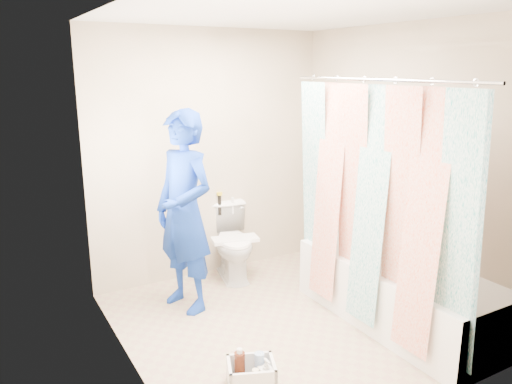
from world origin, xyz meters
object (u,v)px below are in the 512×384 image
toilet (232,241)px  plumber (184,212)px  bathtub (397,291)px  cleaning_caddy (253,376)px

toilet → plumber: 0.90m
bathtub → toilet: (-0.73, 1.51, 0.09)m
toilet → cleaning_caddy: bearing=-100.1°
toilet → plumber: plumber is taller
plumber → cleaning_caddy: 1.51m
toilet → cleaning_caddy: 1.85m
bathtub → toilet: 1.68m
bathtub → plumber: 1.87m
toilet → bathtub: bearing=-51.0°
toilet → plumber: size_ratio=0.42×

